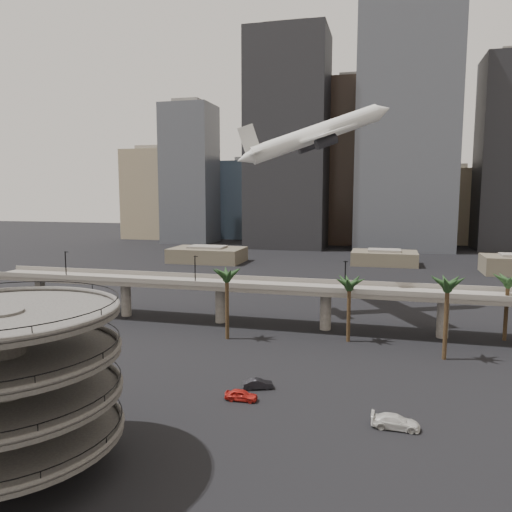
% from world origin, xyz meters
% --- Properties ---
extents(ground, '(700.00, 700.00, 0.00)m').
position_xyz_m(ground, '(0.00, 0.00, 0.00)').
color(ground, black).
rests_on(ground, ground).
extents(parking_ramp, '(22.20, 22.20, 17.35)m').
position_xyz_m(parking_ramp, '(-13.00, -4.00, 9.84)').
color(parking_ramp, '#444240').
rests_on(parking_ramp, ground).
extents(overpass, '(130.00, 9.30, 14.70)m').
position_xyz_m(overpass, '(0.00, 55.00, 7.34)').
color(overpass, '#69645D').
rests_on(overpass, ground).
extents(palm_trees, '(54.40, 18.40, 14.00)m').
position_xyz_m(palm_trees, '(21.48, 47.47, 11.30)').
color(palm_trees, '#45341D').
rests_on(palm_trees, ground).
extents(low_buildings, '(135.00, 27.50, 6.80)m').
position_xyz_m(low_buildings, '(6.89, 142.30, 2.86)').
color(low_buildings, brown).
rests_on(low_buildings, ground).
extents(skyline, '(269.00, 86.00, 114.17)m').
position_xyz_m(skyline, '(15.11, 217.09, 41.72)').
color(skyline, gray).
rests_on(skyline, ground).
extents(airborne_jet, '(34.47, 32.32, 16.00)m').
position_xyz_m(airborne_jet, '(6.18, 70.73, 39.84)').
color(airborne_jet, silver).
rests_on(airborne_jet, ground).
extents(car_a, '(4.37, 1.87, 1.47)m').
position_xyz_m(car_a, '(4.29, 17.98, 0.74)').
color(car_a, red).
rests_on(car_a, ground).
extents(car_b, '(4.51, 2.95, 1.40)m').
position_xyz_m(car_b, '(5.46, 22.35, 0.70)').
color(car_b, black).
rests_on(car_b, ground).
extents(car_c, '(5.60, 2.38, 1.61)m').
position_xyz_m(car_c, '(23.83, 14.99, 0.81)').
color(car_c, silver).
rests_on(car_c, ground).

